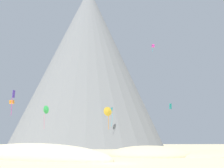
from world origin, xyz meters
TOP-DOWN VIEW (x-y plane):
  - ground_plane at (0.00, 0.00)m, footprint 400.00×400.00m
  - dune_foreground_left at (5.96, 16.14)m, footprint 18.19×17.64m
  - dune_foreground_right at (19.59, 21.07)m, footprint 28.63×29.32m
  - dune_midground at (-11.15, 8.33)m, footprint 25.88×20.30m
  - bush_ridge_crest at (-5.76, 12.17)m, footprint 2.25×2.25m
  - bush_near_right at (-2.58, 5.17)m, footprint 1.61×1.61m
  - bush_near_left at (11.19, 14.59)m, footprint 3.13×3.13m
  - rock_massif at (-7.98, 85.20)m, footprint 75.39×75.39m
  - kite_green_low at (-14.86, 36.35)m, footprint 1.80×1.61m
  - kite_orange_low at (-27.77, 52.93)m, footprint 1.20×1.19m
  - kite_teal_low at (10.50, 19.73)m, footprint 0.58×0.92m
  - kite_cyan_low at (0.98, 57.50)m, footprint 1.51×2.05m
  - kite_gold_low at (-0.66, 22.95)m, footprint 1.62×1.01m
  - kite_indigo_low at (-17.66, 20.17)m, footprint 0.45×0.60m
  - kite_magenta_high at (13.58, 54.32)m, footprint 0.75×0.78m

SIDE VIEW (x-z plane):
  - ground_plane at x=0.00m, z-range 0.00..0.00m
  - dune_foreground_left at x=5.96m, z-range -1.66..1.66m
  - dune_foreground_right at x=19.59m, z-range -0.90..0.90m
  - dune_midground at x=-11.15m, z-range -2.11..2.11m
  - bush_near_left at x=11.19m, z-range 0.00..0.48m
  - bush_near_right at x=-2.58m, z-range 0.00..0.72m
  - bush_ridge_crest at x=-5.76m, z-range 0.00..0.92m
  - kite_gold_low at x=-0.66m, z-range 5.69..9.90m
  - kite_teal_low at x=10.50m, z-range 7.98..9.04m
  - kite_green_low at x=-14.86m, z-range 6.75..12.15m
  - kite_indigo_low at x=-17.66m, z-range 7.72..12.27m
  - kite_cyan_low at x=0.98m, z-range 8.57..14.39m
  - kite_orange_low at x=-27.77m, z-range 12.87..13.88m
  - rock_massif at x=-7.98m, z-range -3.25..62.52m
  - kite_magenta_high at x=13.58m, z-range 29.81..32.12m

